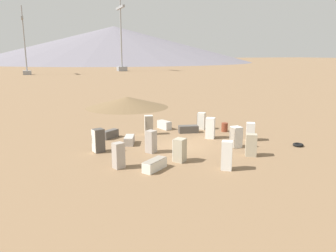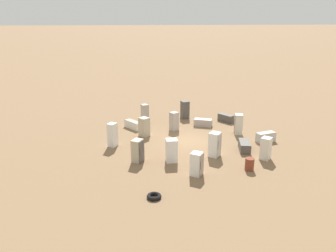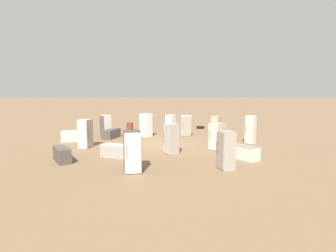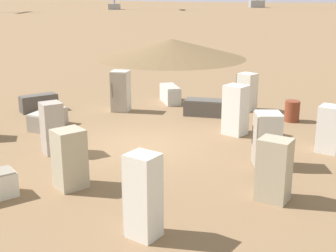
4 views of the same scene
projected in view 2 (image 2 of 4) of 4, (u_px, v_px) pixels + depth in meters
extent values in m
plane|color=#846647|center=(187.00, 141.00, 26.82)|extent=(1000.00, 1000.00, 0.00)
cube|color=silver|center=(266.00, 137.00, 26.50)|extent=(1.68, 0.99, 0.75)
cube|color=#BCB7AD|center=(266.00, 133.00, 26.37)|extent=(1.62, 0.95, 0.04)
cube|color=#A89E93|center=(174.00, 121.00, 29.07)|extent=(0.86, 0.86, 1.67)
cube|color=#BCB7AD|center=(177.00, 121.00, 29.27)|extent=(0.34, 0.53, 1.61)
cylinder|color=#2D2D2D|center=(179.00, 120.00, 29.10)|extent=(0.02, 0.02, 0.59)
cube|color=beige|center=(239.00, 124.00, 28.16)|extent=(0.79, 0.87, 1.76)
cube|color=gray|center=(235.00, 124.00, 28.19)|extent=(0.21, 0.70, 1.69)
cylinder|color=#2D2D2D|center=(234.00, 122.00, 28.41)|extent=(0.02, 0.02, 0.61)
cube|color=white|center=(196.00, 164.00, 20.70)|extent=(0.93, 0.94, 1.54)
cube|color=gray|center=(202.00, 165.00, 20.55)|extent=(0.41, 0.57, 1.47)
cylinder|color=#2D2D2D|center=(201.00, 166.00, 20.31)|extent=(0.02, 0.02, 0.54)
cube|color=silver|center=(133.00, 125.00, 29.76)|extent=(1.60, 1.91, 0.64)
cube|color=gray|center=(133.00, 121.00, 29.65)|extent=(1.54, 1.83, 0.04)
cube|color=white|center=(215.00, 145.00, 23.51)|extent=(1.00, 1.01, 1.81)
cube|color=#BCB7AD|center=(219.00, 146.00, 23.33)|extent=(0.49, 0.57, 1.74)
cylinder|color=#2D2D2D|center=(218.00, 146.00, 23.08)|extent=(0.02, 0.02, 0.63)
cube|color=white|center=(112.00, 135.00, 25.37)|extent=(0.83, 0.85, 1.88)
cube|color=beige|center=(115.00, 134.00, 25.65)|extent=(0.46, 0.35, 1.80)
cylinder|color=#2D2D2D|center=(117.00, 133.00, 25.56)|extent=(0.02, 0.02, 0.66)
cube|color=#4C4742|center=(226.00, 118.00, 31.67)|extent=(1.34, 1.63, 0.68)
cube|color=#56514C|center=(226.00, 115.00, 31.56)|extent=(1.29, 1.57, 0.04)
cube|color=#4C4742|center=(185.00, 110.00, 32.62)|extent=(0.84, 0.88, 1.76)
cube|color=silver|center=(183.00, 109.00, 32.97)|extent=(0.66, 0.18, 1.69)
cylinder|color=#2D2D2D|center=(185.00, 108.00, 33.05)|extent=(0.02, 0.02, 0.62)
cube|color=white|center=(172.00, 151.00, 22.66)|extent=(0.79, 0.72, 1.65)
cube|color=gray|center=(171.00, 149.00, 23.02)|extent=(0.75, 0.06, 1.58)
cylinder|color=#2D2D2D|center=(175.00, 147.00, 23.05)|extent=(0.02, 0.02, 0.58)
cube|color=#A89E93|center=(203.00, 123.00, 30.42)|extent=(1.81, 1.31, 0.62)
cube|color=#BCB7AD|center=(203.00, 119.00, 30.31)|extent=(1.73, 1.25, 0.04)
cube|color=#B2A88E|center=(144.00, 127.00, 27.70)|extent=(1.01, 1.02, 1.61)
cube|color=silver|center=(147.00, 126.00, 27.95)|extent=(0.47, 0.60, 1.55)
cylinder|color=#2D2D2D|center=(150.00, 126.00, 27.77)|extent=(0.02, 0.02, 0.56)
cube|color=silver|center=(266.00, 149.00, 23.05)|extent=(0.93, 0.93, 1.62)
cube|color=#56514C|center=(268.00, 147.00, 23.33)|extent=(0.46, 0.45, 1.56)
cylinder|color=#2D2D2D|center=(271.00, 146.00, 23.20)|extent=(0.02, 0.02, 0.57)
cube|color=#B2A88E|center=(137.00, 151.00, 22.67)|extent=(0.93, 0.98, 1.62)
cube|color=#56514C|center=(142.00, 152.00, 22.54)|extent=(0.43, 0.64, 1.55)
cylinder|color=#2D2D2D|center=(140.00, 152.00, 22.27)|extent=(0.02, 0.02, 0.57)
cube|color=#4C4742|center=(244.00, 146.00, 24.82)|extent=(1.17, 1.94, 0.64)
cube|color=#56514C|center=(245.00, 142.00, 24.71)|extent=(1.13, 1.86, 0.04)
cube|color=#A89E93|center=(145.00, 113.00, 31.64)|extent=(0.74, 0.79, 1.68)
cube|color=gray|center=(148.00, 113.00, 31.77)|extent=(0.23, 0.60, 1.61)
cylinder|color=#2D2D2D|center=(149.00, 112.00, 31.56)|extent=(0.02, 0.02, 0.59)
torus|color=black|center=(154.00, 196.00, 18.21)|extent=(0.83, 0.83, 0.22)
cylinder|color=brown|center=(250.00, 164.00, 21.51)|extent=(0.59, 0.59, 0.83)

